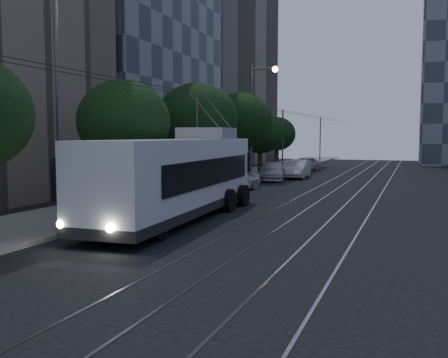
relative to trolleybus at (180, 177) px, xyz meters
name	(u,v)px	position (x,y,z in m)	size (l,w,h in m)	color
ground	(218,235)	(2.90, -2.78, -1.84)	(120.00, 120.00, 0.00)	black
sidewalk	(224,180)	(-4.60, 17.22, -1.76)	(5.00, 90.00, 0.15)	gray
tram_rails	(353,186)	(5.40, 17.22, -1.83)	(4.52, 90.00, 0.02)	gray
overhead_wires	(254,137)	(-2.07, 17.22, 1.63)	(2.23, 90.00, 6.00)	black
building_glass_mid	(111,25)	(-16.10, 19.22, 11.58)	(14.40, 18.40, 26.80)	#3B424B
building_tan_far	(201,25)	(-16.10, 39.22, 15.58)	(14.40, 22.40, 34.80)	gray
trolleybus	(180,177)	(0.00, 0.00, 0.00)	(3.51, 13.42, 5.63)	#BBBBBD
pickup_silver	(200,188)	(-1.34, 5.29, -1.07)	(2.55, 5.54, 1.54)	#999BA0
car_white_a	(236,180)	(-1.40, 11.22, -1.12)	(1.70, 4.23, 1.44)	silver
car_white_b	(272,171)	(-1.29, 19.54, -1.09)	(2.09, 5.13, 1.49)	#B7B8BC
car_white_c	(297,169)	(0.20, 22.21, -1.08)	(1.60, 4.60, 1.51)	silver
car_white_d	(304,164)	(-1.18, 31.57, -1.13)	(1.66, 4.14, 1.41)	silver
tree_1	(124,122)	(-4.01, 1.97, 2.43)	(4.60, 4.60, 6.36)	#2F231A
tree_2	(197,120)	(-3.60, 9.93, 2.77)	(5.21, 5.21, 6.96)	#2F231A
tree_3	(241,121)	(-3.60, 18.51, 2.94)	(5.02, 5.02, 7.05)	#2F231A
tree_4	(260,132)	(-3.60, 23.78, 2.04)	(4.23, 4.23, 5.80)	#2F231A
tree_5	(277,134)	(-4.10, 31.43, 1.92)	(3.89, 3.89, 5.53)	#2F231A
streetlamp_near	(67,83)	(-2.50, -4.19, 3.69)	(2.23, 0.44, 9.10)	#515153
streetlamp_far	(256,111)	(-2.35, 18.51, 3.73)	(2.25, 0.44, 9.17)	#515153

